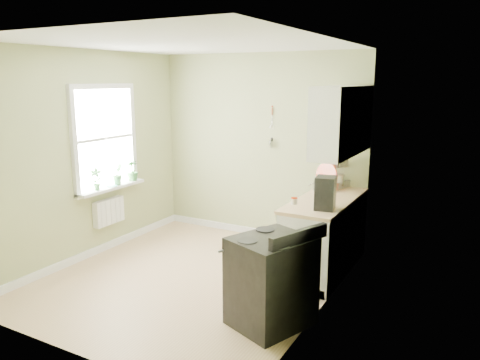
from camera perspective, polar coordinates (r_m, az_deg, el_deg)
The scene contains 21 objects.
floor at distance 5.74m, azimuth -5.86°, elevation -11.87°, with size 3.20×3.60×0.02m, color tan.
ceiling at distance 5.26m, azimuth -6.53°, elevation 16.31°, with size 3.20×3.60×0.02m, color white.
wall_back at distance 6.88m, azimuth 2.47°, elevation 4.02°, with size 3.20×0.02×2.70m, color #ACB37A.
wall_left at distance 6.39m, azimuth -18.14°, elevation 2.79°, with size 0.02×3.60×2.70m, color #ACB37A.
wall_right at distance 4.62m, azimuth 10.44°, elevation -0.17°, with size 0.02×3.60×2.70m, color #ACB37A.
base_cabinets at distance 5.88m, azimuth 10.33°, elevation -6.77°, with size 0.60×1.60×0.87m, color white.
countertop at distance 5.75m, azimuth 10.40°, elevation -2.46°, with size 0.64×1.60×0.04m, color beige.
upper_cabinets at distance 5.65m, azimuth 12.41°, elevation 7.08°, with size 0.35×1.40×0.80m, color white.
window at distance 6.55m, azimuth -16.19°, elevation 4.90°, with size 0.06×1.14×1.44m.
window_sill at distance 6.61m, azimuth -15.40°, elevation -0.89°, with size 0.18×1.14×0.04m, color white.
radiator at distance 6.67m, azimuth -15.72°, elevation -3.71°, with size 0.12×0.50×0.35m, color white.
wall_utensils at distance 6.74m, azimuth 3.90°, elevation 5.67°, with size 0.02×0.14×0.58m.
stove at distance 4.57m, azimuth 3.85°, elevation -12.15°, with size 0.86×0.88×0.99m.
stand_mixer at distance 6.42m, azimuth 12.04°, elevation 0.85°, with size 0.30×0.39×0.43m.
kettle at distance 6.10m, azimuth 9.37°, elevation -0.56°, with size 0.17×0.10×0.17m.
coffee_maker at distance 5.25m, azimuth 10.33°, elevation -1.68°, with size 0.25×0.26×0.37m.
red_tray at distance 6.22m, azimuth 10.49°, elevation 0.50°, with size 0.36×0.36×0.02m, color #BA2703.
jar at distance 5.44m, azimuth 6.63°, elevation -2.52°, with size 0.07×0.07×0.08m.
plant_a at distance 6.37m, azimuth -17.15°, elevation 0.10°, with size 0.16×0.11×0.30m, color #3B783A.
plant_b at distance 6.65m, azimuth -14.71°, elevation 0.71°, with size 0.16×0.13×0.30m, color #3B783A.
plant_c at distance 6.87m, azimuth -12.99°, elevation 1.13°, with size 0.16×0.16×0.29m, color #3B783A.
Camera 1 is at (3.01, -4.30, 2.32)m, focal length 35.00 mm.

